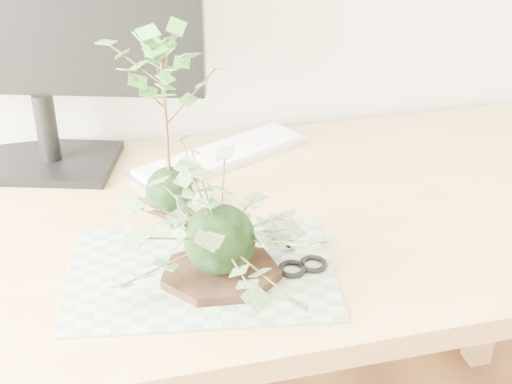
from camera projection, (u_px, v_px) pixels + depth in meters
desk at (236, 261)px, 1.26m from camera, size 1.60×0.70×0.74m
cutting_mat at (202, 273)px, 1.08m from camera, size 0.44×0.33×0.00m
stone_dish at (221, 273)px, 1.06m from camera, size 0.20×0.20×0.01m
ivy_kokedama at (219, 210)px, 1.01m from camera, size 0.31×0.31×0.21m
maple_kokedama at (163, 75)px, 1.11m from camera, size 0.24×0.24×0.36m
keyboard at (221, 156)px, 1.41m from camera, size 0.39×0.26×0.01m
monitor at (28, 7)px, 1.25m from camera, size 0.59×0.24×0.54m
scissors at (295, 259)px, 1.10m from camera, size 0.08×0.18×0.01m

